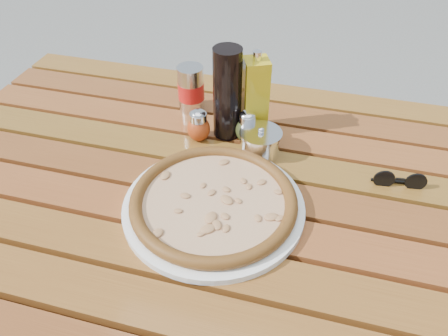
% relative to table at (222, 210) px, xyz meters
% --- Properties ---
extents(table, '(1.40, 0.90, 0.75)m').
position_rel_table_xyz_m(table, '(0.00, 0.00, 0.00)').
color(table, '#391A0D').
rests_on(table, ground).
extents(plate, '(0.40, 0.40, 0.01)m').
position_rel_table_xyz_m(plate, '(0.00, -0.07, 0.08)').
color(plate, white).
rests_on(plate, table).
extents(pizza, '(0.34, 0.34, 0.03)m').
position_rel_table_xyz_m(pizza, '(0.00, -0.07, 0.10)').
color(pizza, beige).
rests_on(pizza, plate).
extents(pepper_shaker, '(0.07, 0.07, 0.08)m').
position_rel_table_xyz_m(pepper_shaker, '(-0.09, 0.14, 0.11)').
color(pepper_shaker, '#B73F14').
rests_on(pepper_shaker, table).
extents(oregano_shaker, '(0.06, 0.06, 0.08)m').
position_rel_table_xyz_m(oregano_shaker, '(0.02, 0.17, 0.11)').
color(oregano_shaker, '#353D18').
rests_on(oregano_shaker, table).
extents(dark_bottle, '(0.08, 0.08, 0.22)m').
position_rel_table_xyz_m(dark_bottle, '(-0.04, 0.18, 0.19)').
color(dark_bottle, black).
rests_on(dark_bottle, table).
extents(soda_can, '(0.07, 0.07, 0.12)m').
position_rel_table_xyz_m(soda_can, '(-0.15, 0.26, 0.13)').
color(soda_can, silver).
rests_on(soda_can, table).
extents(olive_oil_cruet, '(0.07, 0.07, 0.21)m').
position_rel_table_xyz_m(olive_oil_cruet, '(0.02, 0.21, 0.17)').
color(olive_oil_cruet, gold).
rests_on(olive_oil_cruet, table).
extents(parmesan_tin, '(0.12, 0.12, 0.07)m').
position_rel_table_xyz_m(parmesan_tin, '(0.06, 0.13, 0.11)').
color(parmesan_tin, white).
rests_on(parmesan_tin, table).
extents(sunglasses, '(0.11, 0.04, 0.04)m').
position_rel_table_xyz_m(sunglasses, '(0.36, 0.09, 0.09)').
color(sunglasses, black).
rests_on(sunglasses, table).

